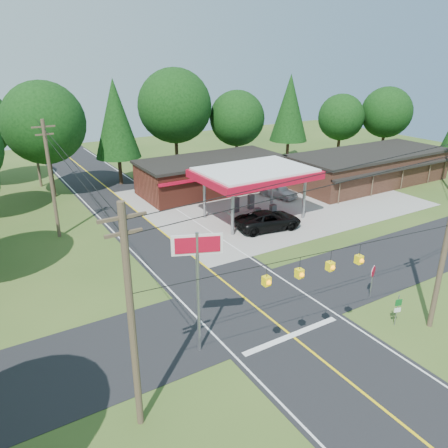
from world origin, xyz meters
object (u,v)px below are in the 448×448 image
sedan_car (278,190)px  octagonal_stop_sign (373,274)px  big_stop_sign (198,265)px  gas_canopy (255,175)px  suv_car (268,220)px

sedan_car → octagonal_stop_sign: 21.59m
big_stop_sign → octagonal_stop_sign: bearing=-4.8°
sedan_car → big_stop_sign: size_ratio=0.66×
gas_canopy → big_stop_sign: bearing=-133.0°
sedan_car → big_stop_sign: bearing=-150.2°
big_stop_sign → octagonal_stop_sign: size_ratio=2.97×
suv_car → octagonal_stop_sign: bearing=-177.5°
suv_car → octagonal_stop_sign: octagonal_stop_sign is taller
gas_canopy → sedan_car: (6.06, 4.00, -3.50)m
gas_canopy → sedan_car: size_ratio=2.35×
gas_canopy → octagonal_stop_sign: gas_canopy is taller
big_stop_sign → suv_car: bearing=41.7°
gas_canopy → sedan_car: gas_canopy is taller
gas_canopy → suv_car: (-0.50, -3.00, -3.43)m
gas_canopy → octagonal_stop_sign: bearing=-97.1°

